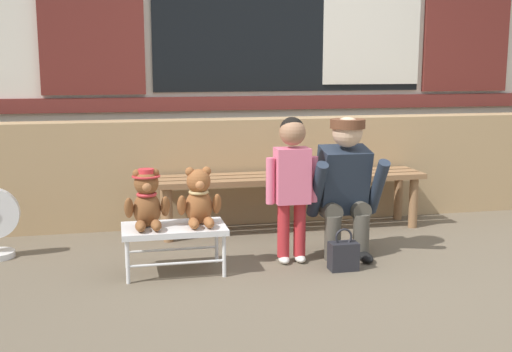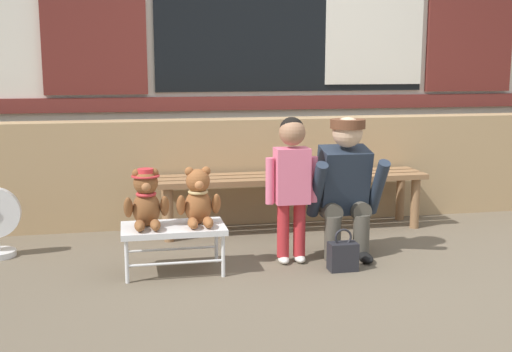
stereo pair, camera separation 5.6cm
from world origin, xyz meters
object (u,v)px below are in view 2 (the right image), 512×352
Objects in this scene: wooden_bench_long at (292,183)px; teddy_bear_with_hat at (146,200)px; small_display_bench at (173,231)px; child_standing at (292,174)px; teddy_bear_plain at (198,199)px; adult_crouching at (345,186)px; handbag_on_ground at (343,256)px.

teddy_bear_with_hat is (-1.15, -0.85, 0.10)m from wooden_bench_long.
small_display_bench is at bearing -139.18° from wooden_bench_long.
small_display_bench is 0.67× the size of child_standing.
child_standing is at bearing 3.16° from teddy_bear_with_hat.
small_display_bench is (-0.99, -0.85, -0.11)m from wooden_bench_long.
teddy_bear_plain reaches higher than small_display_bench.
adult_crouching reaches higher than teddy_bear_plain.
handbag_on_ground is (0.28, -0.23, -0.50)m from child_standing.
adult_crouching is (0.18, -0.73, 0.11)m from wooden_bench_long.
wooden_bench_long is 0.76m from adult_crouching.
teddy_bear_with_hat is 0.32m from teddy_bear_plain.
adult_crouching is (1.16, 0.12, 0.21)m from small_display_bench.
adult_crouching reaches higher than teddy_bear_with_hat.
wooden_bench_long is at bearing 74.90° from child_standing.
teddy_bear_with_hat is at bearing -176.84° from child_standing.
small_display_bench is 0.67× the size of adult_crouching.
wooden_bench_long is 5.78× the size of teddy_bear_plain.
teddy_bear_plain is at bearing -173.04° from adult_crouching.
wooden_bench_long is 1.43m from teddy_bear_with_hat.
small_display_bench is 0.84m from child_standing.
teddy_bear_with_hat is at bearing -174.74° from adult_crouching.
teddy_bear_plain reaches higher than wooden_bench_long.
child_standing is 0.61m from handbag_on_ground.
child_standing reaches higher than wooden_bench_long.
small_display_bench is at bearing 170.35° from handbag_on_ground.
adult_crouching is (1.00, 0.12, 0.02)m from teddy_bear_plain.
wooden_bench_long is 3.28× the size of small_display_bench.
wooden_bench_long is 7.72× the size of handbag_on_ground.
child_standing is at bearing 140.10° from handbag_on_ground.
teddy_bear_plain is 0.98m from handbag_on_ground.
teddy_bear_with_hat is at bearing -143.43° from wooden_bench_long.
handbag_on_ground is (1.05, -0.18, -0.17)m from small_display_bench.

